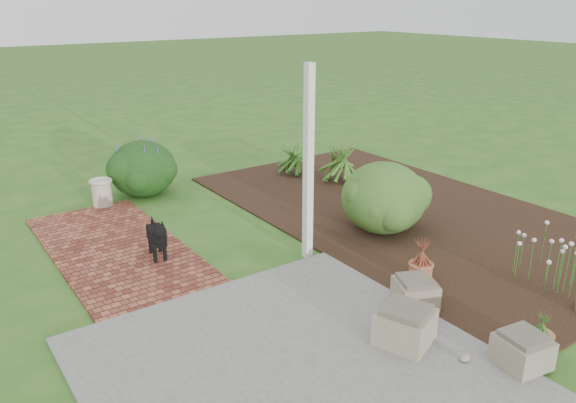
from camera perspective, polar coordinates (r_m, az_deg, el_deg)
ground at (r=7.21m, az=0.52°, el=-6.44°), size 80.00×80.00×0.00m
concrete_patio at (r=5.35m, az=0.44°, el=-16.51°), size 3.50×3.50×0.04m
brick_path at (r=7.97m, az=-17.07°, el=-4.55°), size 1.60×3.50×0.04m
garden_bed at (r=9.07m, az=11.64°, el=-1.07°), size 4.00×7.00×0.03m
veranda_post at (r=6.99m, az=2.08°, el=3.71°), size 0.10×0.10×2.50m
stone_trough_near at (r=5.69m, az=22.69°, el=-13.87°), size 0.47×0.47×0.28m
stone_trough_mid at (r=5.68m, az=11.79°, el=-12.39°), size 0.63×0.63×0.33m
stone_trough_far at (r=6.34m, az=12.79°, el=-9.08°), size 0.55×0.55×0.28m
black_dog at (r=7.35m, az=-13.16°, el=-3.39°), size 0.26×0.62×0.53m
cream_ceramic_urn at (r=9.54m, az=-18.39°, el=0.84°), size 0.40×0.40×0.42m
evergreen_shrub at (r=8.14m, az=9.69°, el=0.59°), size 1.58×1.58×1.03m
agapanthus_clump_back at (r=10.31m, az=5.39°, el=4.53°), size 1.32×1.32×0.90m
agapanthus_clump_front at (r=10.68m, az=0.67°, el=4.82°), size 0.89×0.89×0.78m
pink_flower_patch at (r=7.37m, az=25.28°, el=-4.95°), size 1.02×1.02×0.62m
terracotta_pot_bronze at (r=6.91m, az=13.31°, el=-6.96°), size 0.35×0.35×0.22m
terracotta_pot_small_right at (r=6.00m, az=24.19°, el=-12.87°), size 0.25×0.25×0.19m
purple_flowering_bush at (r=9.95m, az=-14.57°, el=3.40°), size 1.39×1.39×0.97m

